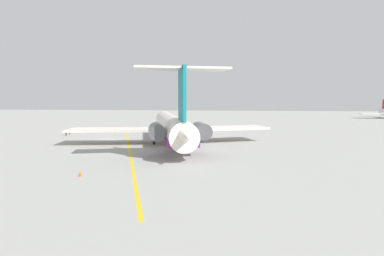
{
  "coord_description": "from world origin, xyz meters",
  "views": [
    {
      "loc": [
        59.31,
        25.13,
        8.23
      ],
      "look_at": [
        3.63,
        17.72,
        2.96
      ],
      "focal_mm": 28.26,
      "sensor_mm": 36.0,
      "label": 1
    }
  ],
  "objects_px": {
    "ground_crew_near_nose": "(66,131)",
    "safety_cone_wingtip": "(95,131)",
    "ground_crew_near_tail": "(70,130)",
    "safety_cone_nose": "(80,174)",
    "main_jetliner": "(172,126)"
  },
  "relations": [
    {
      "from": "ground_crew_near_nose",
      "to": "ground_crew_near_tail",
      "type": "bearing_deg",
      "value": -24.85
    },
    {
      "from": "main_jetliner",
      "to": "ground_crew_near_nose",
      "type": "bearing_deg",
      "value": 54.03
    },
    {
      "from": "ground_crew_near_tail",
      "to": "safety_cone_wingtip",
      "type": "xyz_separation_m",
      "value": [
        -5.85,
        3.66,
        -0.78
      ]
    },
    {
      "from": "safety_cone_nose",
      "to": "safety_cone_wingtip",
      "type": "height_order",
      "value": "same"
    },
    {
      "from": "safety_cone_nose",
      "to": "safety_cone_wingtip",
      "type": "distance_m",
      "value": 46.36
    },
    {
      "from": "safety_cone_nose",
      "to": "main_jetliner",
      "type": "bearing_deg",
      "value": 168.21
    },
    {
      "from": "ground_crew_near_nose",
      "to": "safety_cone_wingtip",
      "type": "distance_m",
      "value": 9.42
    },
    {
      "from": "ground_crew_near_nose",
      "to": "safety_cone_nose",
      "type": "height_order",
      "value": "ground_crew_near_nose"
    },
    {
      "from": "ground_crew_near_tail",
      "to": "safety_cone_wingtip",
      "type": "height_order",
      "value": "ground_crew_near_tail"
    },
    {
      "from": "safety_cone_nose",
      "to": "safety_cone_wingtip",
      "type": "xyz_separation_m",
      "value": [
        -42.56,
        -18.39,
        0.0
      ]
    },
    {
      "from": "ground_crew_near_nose",
      "to": "safety_cone_wingtip",
      "type": "bearing_deg",
      "value": -57.78
    },
    {
      "from": "main_jetliner",
      "to": "safety_cone_wingtip",
      "type": "height_order",
      "value": "main_jetliner"
    },
    {
      "from": "ground_crew_near_nose",
      "to": "ground_crew_near_tail",
      "type": "xyz_separation_m",
      "value": [
        -3.12,
        -0.88,
        -0.03
      ]
    },
    {
      "from": "safety_cone_nose",
      "to": "ground_crew_near_tail",
      "type": "bearing_deg",
      "value": -149.01
    },
    {
      "from": "main_jetliner",
      "to": "ground_crew_near_tail",
      "type": "height_order",
      "value": "main_jetliner"
    }
  ]
}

